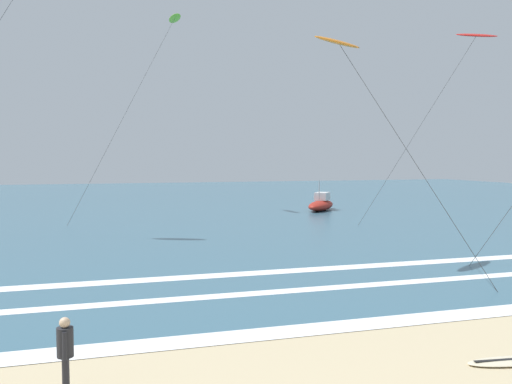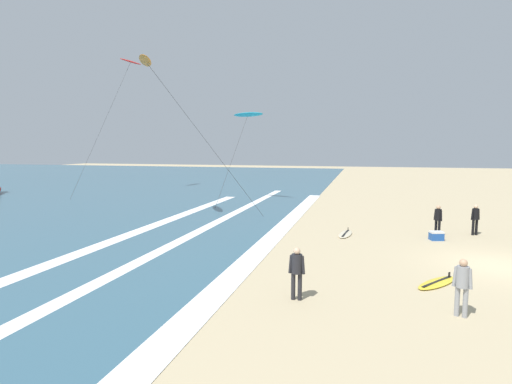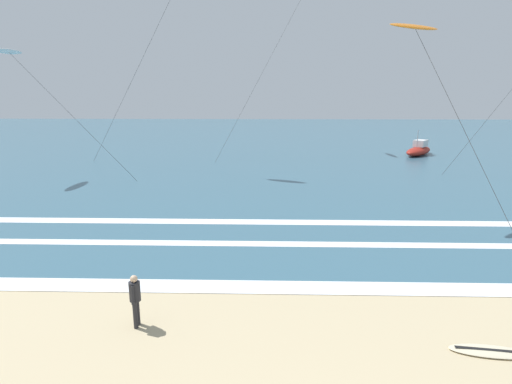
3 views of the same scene
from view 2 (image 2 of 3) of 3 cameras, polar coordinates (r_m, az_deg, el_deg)
name	(u,v)px [view 2 (image 2 of 3)]	position (r m, az deg, el deg)	size (l,w,h in m)	color
ground_plane	(498,266)	(18.48, 30.77, -8.89)	(160.00, 160.00, 0.00)	tan
wave_foam_shoreline	(265,245)	(19.12, 1.22, -7.45)	(40.46, 1.01, 0.01)	white
wave_foam_mid_break	(169,246)	(19.31, -12.04, -7.45)	(49.47, 0.66, 0.01)	white
wave_foam_outer_break	(108,243)	(20.82, -20.04, -6.69)	(37.19, 0.87, 0.01)	white
surfer_foreground_main	(475,217)	(23.98, 28.39, -3.10)	(0.32, 0.50, 1.60)	black
surfer_background_far	(297,269)	(12.39, 5.73, -10.65)	(0.32, 0.51, 1.60)	#232328
surfer_left_near	(462,282)	(12.47, 26.95, -11.22)	(0.32, 0.51, 1.60)	gray
surfer_mid_group	(438,218)	(22.89, 24.15, -3.30)	(0.44, 0.40, 1.60)	black
surfboard_left_pile	(345,234)	(21.84, 12.42, -5.77)	(2.16, 0.86, 0.25)	beige
surfboard_foreground_flat	(437,283)	(15.21, 24.03, -11.54)	(2.04, 1.75, 0.25)	yellow
kite_cyan_high_left	(248,115)	(34.30, -1.14, 10.76)	(6.11, 3.21, 7.46)	#23A8C6
kite_red_far_left	(131,62)	(45.67, -17.18, 16.95)	(10.03, 1.89, 13.51)	red
kite_orange_far_right	(146,62)	(26.58, -15.18, 17.22)	(4.67, 7.74, 9.96)	orange
cooler_box	(436,236)	(22.00, 23.96, -5.62)	(0.60, 0.71, 0.44)	#1E4C9E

